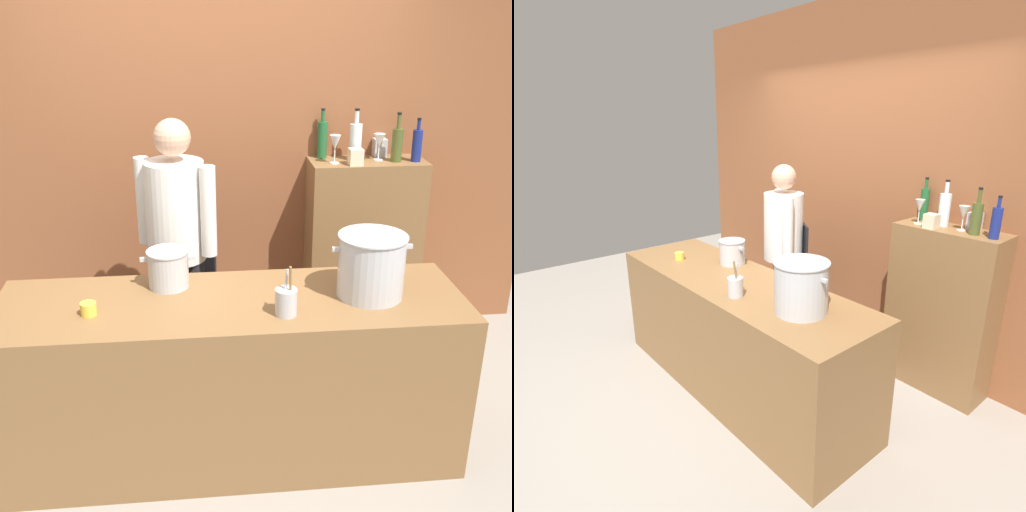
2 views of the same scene
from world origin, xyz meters
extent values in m
plane|color=gray|center=(0.00, 0.00, 0.00)|extent=(8.00, 8.00, 0.00)
cube|color=brown|center=(0.00, 1.40, 1.50)|extent=(4.40, 0.10, 3.00)
cube|color=brown|center=(0.00, 0.00, 0.45)|extent=(2.31, 0.70, 0.90)
cube|color=brown|center=(0.98, 1.19, 0.64)|extent=(0.76, 0.32, 1.27)
cylinder|color=black|center=(-0.19, 0.66, 0.42)|extent=(0.14, 0.14, 0.84)
cylinder|color=black|center=(-0.35, 0.77, 0.42)|extent=(0.14, 0.14, 0.84)
cylinder|color=white|center=(-0.27, 0.72, 1.13)|extent=(0.34, 0.34, 0.58)
cube|color=black|center=(-0.17, 0.87, 0.89)|extent=(0.26, 0.18, 0.52)
cylinder|color=white|center=(-0.09, 0.60, 1.16)|extent=(0.09, 0.09, 0.52)
cylinder|color=white|center=(-0.46, 0.84, 1.16)|extent=(0.09, 0.09, 0.52)
sphere|color=tan|center=(-0.27, 0.72, 1.55)|extent=(0.21, 0.21, 0.21)
cylinder|color=#B7BABF|center=(0.69, -0.01, 1.05)|extent=(0.33, 0.33, 0.31)
cylinder|color=#B7BABF|center=(0.69, -0.01, 1.21)|extent=(0.34, 0.34, 0.01)
cube|color=#B7BABF|center=(0.51, -0.01, 1.15)|extent=(0.04, 0.02, 0.02)
cube|color=#B7BABF|center=(0.87, -0.01, 1.15)|extent=(0.04, 0.02, 0.02)
cylinder|color=#B7BABF|center=(-0.31, 0.20, 0.99)|extent=(0.21, 0.21, 0.19)
cylinder|color=#B7BABF|center=(-0.31, 0.20, 1.09)|extent=(0.21, 0.21, 0.01)
cube|color=#B7BABF|center=(-0.43, 0.20, 1.05)|extent=(0.04, 0.02, 0.02)
cube|color=#B7BABF|center=(-0.19, 0.20, 1.05)|extent=(0.04, 0.02, 0.02)
cylinder|color=#B7BABF|center=(0.24, -0.17, 0.97)|extent=(0.10, 0.10, 0.13)
cylinder|color=#B7BABF|center=(0.24, -0.17, 1.02)|extent=(0.03, 0.03, 0.21)
cylinder|color=olive|center=(0.26, -0.18, 1.04)|extent=(0.02, 0.04, 0.23)
cylinder|color=yellow|center=(-0.67, -0.08, 0.93)|extent=(0.08, 0.08, 0.06)
cylinder|color=#475123|center=(1.15, 1.15, 1.38)|extent=(0.07, 0.07, 0.21)
cylinder|color=#475123|center=(1.15, 1.15, 1.53)|extent=(0.02, 0.02, 0.09)
cylinder|color=black|center=(1.15, 1.15, 1.58)|extent=(0.03, 0.03, 0.01)
cylinder|color=navy|center=(1.28, 1.14, 1.38)|extent=(0.06, 0.06, 0.20)
cylinder|color=navy|center=(1.28, 1.14, 1.51)|extent=(0.02, 0.02, 0.06)
cylinder|color=black|center=(1.28, 1.14, 1.55)|extent=(0.03, 0.03, 0.01)
cylinder|color=#1E592D|center=(0.69, 1.30, 1.39)|extent=(0.07, 0.07, 0.24)
cylinder|color=#1E592D|center=(0.69, 1.30, 1.55)|extent=(0.02, 0.02, 0.07)
cylinder|color=black|center=(0.69, 1.30, 1.59)|extent=(0.03, 0.03, 0.01)
cylinder|color=silver|center=(0.89, 1.22, 1.39)|extent=(0.08, 0.08, 0.24)
cylinder|color=silver|center=(0.89, 1.22, 1.55)|extent=(0.03, 0.03, 0.09)
cylinder|color=black|center=(0.89, 1.22, 1.60)|extent=(0.03, 0.03, 0.01)
cylinder|color=silver|center=(0.74, 1.14, 1.28)|extent=(0.06, 0.06, 0.01)
cylinder|color=silver|center=(0.74, 1.14, 1.32)|extent=(0.01, 0.01, 0.08)
cone|color=silver|center=(0.74, 1.14, 1.41)|extent=(0.07, 0.07, 0.10)
cylinder|color=silver|center=(1.05, 1.19, 1.28)|extent=(0.06, 0.06, 0.01)
cylinder|color=silver|center=(1.05, 1.19, 1.32)|extent=(0.01, 0.01, 0.08)
cone|color=silver|center=(1.05, 1.19, 1.40)|extent=(0.07, 0.07, 0.09)
cube|color=#B2B2B7|center=(1.08, 1.30, 1.33)|extent=(0.08, 0.08, 0.12)
cube|color=beige|center=(0.87, 1.10, 1.33)|extent=(0.09, 0.09, 0.10)
camera|label=1|loc=(-0.17, -2.81, 2.31)|focal=44.95mm
camera|label=2|loc=(2.30, -1.63, 2.00)|focal=29.01mm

